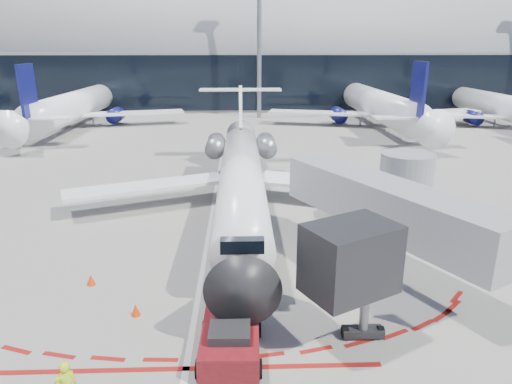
{
  "coord_description": "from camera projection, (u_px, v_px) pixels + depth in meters",
  "views": [
    {
      "loc": [
        2.03,
        -25.07,
        10.94
      ],
      "look_at": [
        2.93,
        1.6,
        2.37
      ],
      "focal_mm": 32.0,
      "sensor_mm": 36.0,
      "label": 1
    }
  ],
  "objects": [
    {
      "name": "ground",
      "position": [
        208.0,
        239.0,
        27.13
      ],
      "size": [
        260.0,
        260.0,
        0.0
      ],
      "primitive_type": "plane",
      "color": "slate",
      "rests_on": "ground"
    },
    {
      "name": "apron_centerline",
      "position": [
        210.0,
        226.0,
        29.03
      ],
      "size": [
        0.25,
        40.0,
        0.01
      ],
      "primitive_type": "cube",
      "color": "silver",
      "rests_on": "ground"
    },
    {
      "name": "apron_stop_bar",
      "position": [
        186.0,
        369.0,
        16.18
      ],
      "size": [
        14.0,
        0.25,
        0.01
      ],
      "primitive_type": "cube",
      "color": "maroon",
      "rests_on": "ground"
    },
    {
      "name": "terminal_building",
      "position": [
        229.0,
        59.0,
        86.35
      ],
      "size": [
        150.0,
        24.15,
        24.0
      ],
      "color": "gray",
      "rests_on": "ground"
    },
    {
      "name": "jet_bridge",
      "position": [
        391.0,
        206.0,
        23.66
      ],
      "size": [
        10.03,
        15.2,
        4.9
      ],
      "color": "#95989D",
      "rests_on": "ground"
    },
    {
      "name": "light_mast_centre",
      "position": [
        259.0,
        35.0,
        69.15
      ],
      "size": [
        0.7,
        0.7,
        25.0
      ],
      "primitive_type": "cylinder",
      "color": "gray",
      "rests_on": "ground"
    },
    {
      "name": "regional_jet",
      "position": [
        241.0,
        173.0,
        31.58
      ],
      "size": [
        24.66,
        30.41,
        7.62
      ],
      "color": "white",
      "rests_on": "ground"
    },
    {
      "name": "pushback_tug",
      "position": [
        230.0,
        341.0,
        16.69
      ],
      "size": [
        2.37,
        5.39,
        1.39
      ],
      "rotation": [
        0.0,
        0.0,
        -0.03
      ],
      "color": "#500B12",
      "rests_on": "ground"
    },
    {
      "name": "safety_cone_left",
      "position": [
        91.0,
        280.0,
        21.79
      ],
      "size": [
        0.41,
        0.41,
        0.56
      ],
      "primitive_type": "cone",
      "color": "#E73704",
      "rests_on": "ground"
    },
    {
      "name": "safety_cone_right",
      "position": [
        136.0,
        310.0,
        19.31
      ],
      "size": [
        0.4,
        0.4,
        0.55
      ],
      "primitive_type": "cone",
      "color": "#E73704",
      "rests_on": "ground"
    },
    {
      "name": "bg_airliner_1",
      "position": [
        75.0,
        85.0,
        64.39
      ],
      "size": [
        35.17,
        37.24,
        11.38
      ],
      "primitive_type": null,
      "color": "white",
      "rests_on": "ground"
    },
    {
      "name": "bg_airliner_2",
      "position": [
        377.0,
        83.0,
        64.73
      ],
      "size": [
        36.16,
        38.29,
        11.7
      ],
      "primitive_type": null,
      "color": "white",
      "rests_on": "ground"
    },
    {
      "name": "bg_airliner_3",
      "position": [
        510.0,
        90.0,
        63.78
      ],
      "size": [
        31.16,
        33.0,
        10.08
      ],
      "primitive_type": null,
      "color": "white",
      "rests_on": "ground"
    }
  ]
}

